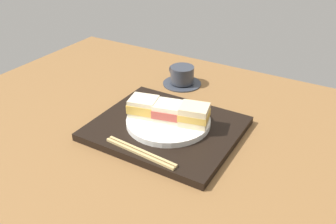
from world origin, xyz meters
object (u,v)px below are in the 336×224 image
Objects in this scene: sandwich_near at (144,106)px; sandwich_plate at (168,121)px; sandwich_far at (194,115)px; coffee_cup at (182,76)px; chopsticks_pair at (140,152)px; sandwich_middle at (168,111)px.

sandwich_plate is at bearing 10.59° from sandwich_near.
sandwich_plate is 2.60× the size of sandwich_far.
sandwich_far reaches higher than coffee_cup.
chopsticks_pair is 45.11cm from coffee_cup.
sandwich_near reaches higher than sandwich_middle.
sandwich_middle is 0.44× the size of chopsticks_pair.
sandwich_plate is at bearing -169.41° from sandwich_far.
sandwich_far is at bearing 69.48° from chopsticks_pair.
chopsticks_pair is at bearing -110.52° from sandwich_far.
sandwich_near reaches higher than chopsticks_pair.
coffee_cup is at bearing 105.31° from chopsticks_pair.
sandwich_middle reaches higher than sandwich_plate.
sandwich_plate is 3.25cm from sandwich_middle.
coffee_cup is (-11.91, 43.51, 0.47)cm from chopsticks_pair.
coffee_cup is at bearing 111.26° from sandwich_middle.
sandwich_middle is at bearing -169.41° from sandwich_far.
sandwich_plate is 1.12× the size of chopsticks_pair.
coffee_cup is (-10.93, 28.09, -3.24)cm from sandwich_middle.
sandwich_middle reaches higher than coffee_cup.
sandwich_middle is at bearing -68.74° from coffee_cup.
chopsticks_pair is at bearing -74.69° from coffee_cup.
sandwich_far is 0.43× the size of chopsticks_pair.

